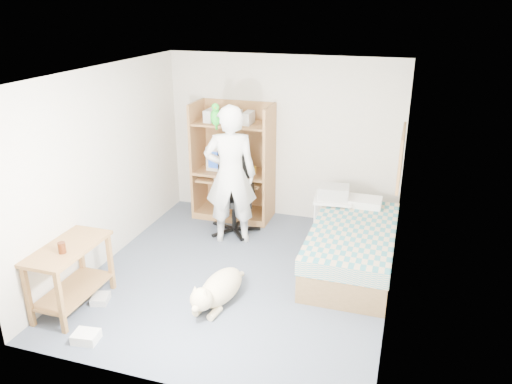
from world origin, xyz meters
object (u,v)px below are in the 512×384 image
office_chair (234,204)px  dog (218,289)px  person (230,175)px  side_desk (70,267)px  printer_cart (332,212)px  bed (352,247)px  computer_hutch (234,166)px

office_chair → dog: 1.94m
office_chair → person: (0.07, -0.31, 0.56)m
person → side_desk: bearing=43.0°
printer_cart → person: bearing=-166.9°
side_desk → printer_cart: size_ratio=1.59×
printer_cart → office_chair: bearing=-179.6°
person → printer_cart: 1.54m
printer_cart → side_desk: bearing=-139.5°
person → dog: (0.41, -1.55, -0.80)m
bed → dog: (-1.33, -1.27, -0.11)m
office_chair → person: bearing=-96.4°
dog → office_chair: bearing=113.2°
side_desk → bed: bearing=32.5°
computer_hutch → side_desk: size_ratio=1.80×
person → printer_cart: bearing=179.4°
bed → person: (-1.74, 0.28, 0.69)m
bed → side_desk: (-2.85, -1.82, 0.21)m
bed → printer_cart: 0.85m
bed → office_chair: bearing=161.9°
computer_hutch → office_chair: bearing=-70.8°
side_desk → dog: (1.52, 0.55, -0.31)m
bed → person: bearing=170.8°
computer_hutch → office_chair: computer_hutch is taller
computer_hutch → bed: bearing=-29.3°
computer_hutch → bed: size_ratio=0.89×
side_desk → printer_cart: 3.55m
office_chair → computer_hutch: bearing=90.0°
side_desk → computer_hutch: bearing=73.9°
person → printer_cart: size_ratio=3.12×
side_desk → office_chair: (1.03, 2.41, -0.07)m
side_desk → dog: size_ratio=0.91×
computer_hutch → dog: bearing=-74.4°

